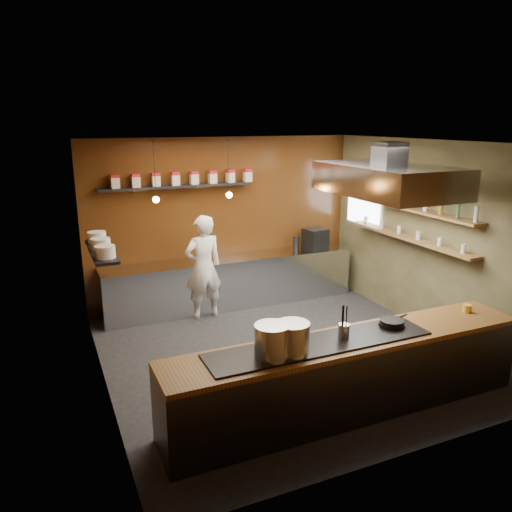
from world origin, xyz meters
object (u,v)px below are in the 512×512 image
extractor_hood (388,179)px  stockpot_small (292,338)px  espresso_machine (315,239)px  stockpot_large (272,341)px  chef (204,267)px

extractor_hood → stockpot_small: bearing=-148.4°
extractor_hood → stockpot_small: extractor_hood is taller
stockpot_small → espresso_machine: bearing=56.9°
stockpot_large → espresso_machine: (2.73, 3.82, -0.02)m
stockpot_large → stockpot_small: 0.24m
extractor_hood → stockpot_small: 2.83m
extractor_hood → stockpot_small: (-2.10, -1.29, -1.40)m
stockpot_large → espresso_machine: 4.70m
extractor_hood → espresso_machine: 2.92m
stockpot_large → chef: 3.57m
chef → extractor_hood: bearing=125.6°
extractor_hood → stockpot_large: extractor_hood is taller
stockpot_small → chef: size_ratio=0.20×
extractor_hood → chef: extractor_hood is taller
extractor_hood → chef: (-1.93, 2.24, -1.62)m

